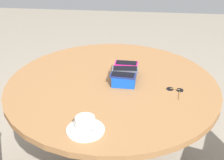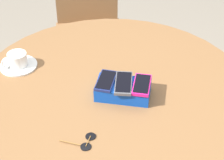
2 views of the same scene
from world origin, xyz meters
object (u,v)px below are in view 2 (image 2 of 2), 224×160
Objects in this scene: phone_box at (123,90)px; phone_navy at (106,81)px; coffee_cup at (17,59)px; round_table at (112,104)px; saucer at (19,66)px; sunglasses at (86,142)px; chair_near_window at (90,32)px; phone_gray at (124,83)px; phone_magenta at (142,85)px.

phone_box is 0.08m from phone_navy.
coffee_cup is at bearing -15.55° from phone_box.
round_table is at bearing 170.97° from coffee_cup.
sunglasses is at bearing 133.18° from saucer.
saucer is at bearing -15.81° from phone_box.
round_table is 5.34× the size of phone_box.
chair_near_window is (0.28, -0.94, -0.20)m from round_table.
phone_gray is 0.29m from sunglasses.
phone_box is 0.49m from saucer.
sunglasses is 1.33m from chair_near_window.
sunglasses is (0.10, 0.27, -0.03)m from phone_box.
phone_box reaches higher than round_table.
round_table is 1.01m from chair_near_window.
phone_gray is 1.13m from chair_near_window.
round_table is 8.25× the size of phone_navy.
round_table is 0.45m from coffee_cup.
saucer is 1.34× the size of sunglasses.
phone_navy is 0.28m from sunglasses.
coffee_cup is at bearing -9.03° from round_table.
phone_magenta is at bearing 151.34° from round_table.
phone_gray is 0.90× the size of saucer.
saucer is at bearing -46.82° from sunglasses.
phone_gray is 1.05× the size of phone_navy.
chair_near_window is at bearing -79.47° from sunglasses.
coffee_cup is (0.00, 0.00, 0.03)m from saucer.
phone_navy is at bearing 162.45° from saucer.
chair_near_window is at bearing -98.98° from saucer.
round_table is 0.16m from phone_box.
sunglasses is at bearing 100.53° from chair_near_window.
phone_gray is at bearing 164.36° from coffee_cup.
sunglasses is at bearing 133.46° from coffee_cup.
phone_box is at bearing 175.04° from phone_navy.
coffee_cup is at bearing 80.90° from chair_near_window.
phone_magenta reaches higher than phone_navy.
phone_magenta is at bearing 166.12° from coffee_cup.
coffee_cup is (0.47, -0.13, 0.01)m from phone_box.
phone_box is 0.28m from sunglasses.
phone_navy is at bearing -95.75° from sunglasses.
phone_magenta is 0.32m from sunglasses.
coffee_cup reaches higher than sunglasses.
phone_navy is 1.14× the size of sunglasses.
phone_gray is (-0.05, 0.07, 0.17)m from round_table.
sunglasses is (0.04, 0.33, 0.11)m from round_table.
phone_box is (-0.05, 0.06, 0.13)m from round_table.
phone_magenta is 0.14m from phone_navy.
phone_gray reaches higher than sunglasses.
saucer is (0.47, -0.13, -0.02)m from phone_box.
chair_near_window is at bearing -99.10° from coffee_cup.
phone_navy is 0.86× the size of saucer.
phone_box reaches higher than sunglasses.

